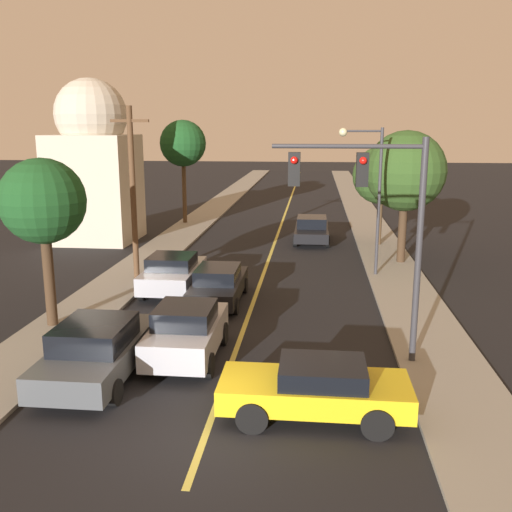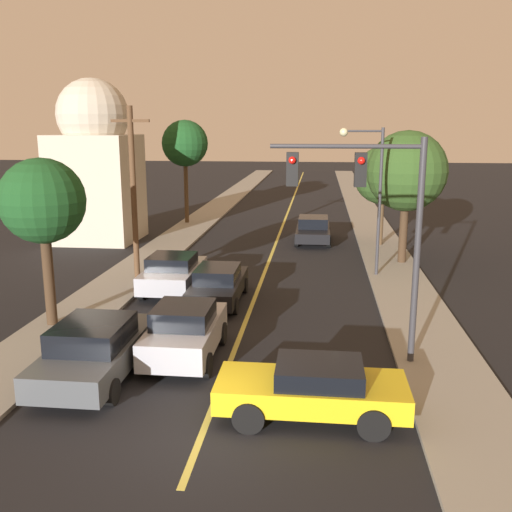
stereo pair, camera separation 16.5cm
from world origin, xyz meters
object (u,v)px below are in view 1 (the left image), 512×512
object	(u,v)px
car_near_lane_second	(218,284)
streetlamp_right	(369,180)
car_outer_lane_second	(173,273)
traffic_signal_mast	(373,205)
tree_left_far	(183,144)
tree_right_near	(406,171)
car_near_lane_front	(187,331)
car_far_oncoming	(312,229)
car_crossing_right	(316,388)
tree_left_near	(43,203)
tree_right_far	(381,176)
car_outer_lane_front	(98,349)
domed_building_left	(94,163)
utility_pole_left	(133,192)

from	to	relation	value
car_near_lane_second	streetlamp_right	xyz separation A→B (m)	(5.89, 4.57, 3.58)
car_outer_lane_second	traffic_signal_mast	xyz separation A→B (m)	(7.20, -6.38, 3.71)
car_near_lane_second	tree_left_far	xyz separation A→B (m)	(-5.32, 17.61, 4.73)
car_outer_lane_second	traffic_signal_mast	distance (m)	10.31
streetlamp_right	tree_right_near	xyz separation A→B (m)	(1.93, 2.59, 0.20)
car_near_lane_front	car_far_oncoming	bearing A→B (deg)	79.02
car_near_lane_second	car_near_lane_front	bearing A→B (deg)	-90.00
car_crossing_right	tree_left_far	world-z (taller)	tree_left_far
car_crossing_right	tree_left_near	xyz separation A→B (m)	(-8.77, 5.18, 3.49)
streetlamp_right	tree_right_far	size ratio (longest dim) A/B	1.18
streetlamp_right	car_outer_lane_front	bearing A→B (deg)	-124.64
domed_building_left	car_near_lane_second	bearing A→B (deg)	-51.28
tree_right_near	domed_building_left	distance (m)	17.50
car_near_lane_second	car_outer_lane_front	distance (m)	7.25
car_near_lane_front	car_outer_lane_second	world-z (taller)	car_near_lane_front
car_outer_lane_front	tree_left_far	world-z (taller)	tree_left_far
domed_building_left	traffic_signal_mast	bearing A→B (deg)	-49.24
car_crossing_right	streetlamp_right	size ratio (longest dim) A/B	0.68
tree_right_far	car_near_lane_second	bearing A→B (deg)	-122.32
car_outer_lane_front	tree_left_far	distance (m)	25.20
car_outer_lane_front	traffic_signal_mast	bearing A→B (deg)	13.99
car_far_oncoming	tree_left_near	bearing A→B (deg)	61.35
car_near_lane_second	car_crossing_right	world-z (taller)	car_near_lane_second
tree_right_near	car_outer_lane_second	bearing A→B (deg)	-149.05
traffic_signal_mast	car_near_lane_second	bearing A→B (deg)	134.85
car_crossing_right	utility_pole_left	bearing A→B (deg)	35.02
car_near_lane_front	tree_right_near	xyz separation A→B (m)	(7.83, 12.61, 3.67)
streetlamp_right	utility_pole_left	xyz separation A→B (m)	(-9.88, -2.10, -0.39)
car_outer_lane_second	traffic_signal_mast	bearing A→B (deg)	-41.56
tree_left_far	tree_right_far	bearing A→B (deg)	-26.56
car_outer_lane_front	car_outer_lane_second	bearing A→B (deg)	90.00
streetlamp_right	tree_right_far	world-z (taller)	streetlamp_right
car_near_lane_second	tree_left_near	bearing A→B (deg)	-146.77
traffic_signal_mast	tree_right_near	distance (m)	12.61
car_crossing_right	car_outer_lane_second	bearing A→B (deg)	30.70
streetlamp_right	domed_building_left	world-z (taller)	domed_building_left
car_crossing_right	streetlamp_right	world-z (taller)	streetlamp_right
tree_left_far	domed_building_left	bearing A→B (deg)	-121.69
car_crossing_right	utility_pole_left	world-z (taller)	utility_pole_left
utility_pole_left	tree_left_far	size ratio (longest dim) A/B	1.05
car_near_lane_front	tree_left_far	bearing A→B (deg)	102.99
utility_pole_left	car_outer_lane_second	bearing A→B (deg)	-33.05
car_near_lane_second	car_crossing_right	distance (m)	9.27
tree_right_far	utility_pole_left	bearing A→B (deg)	-141.50
traffic_signal_mast	car_outer_lane_second	bearing A→B (deg)	138.44
tree_left_near	car_near_lane_second	bearing A→B (deg)	33.23
streetlamp_right	car_near_lane_second	bearing A→B (deg)	-142.19
domed_building_left	car_crossing_right	bearing A→B (deg)	-57.15
car_outer_lane_second	domed_building_left	xyz separation A→B (m)	(-7.08, 10.18, 3.70)
utility_pole_left	tree_right_near	world-z (taller)	utility_pole_left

